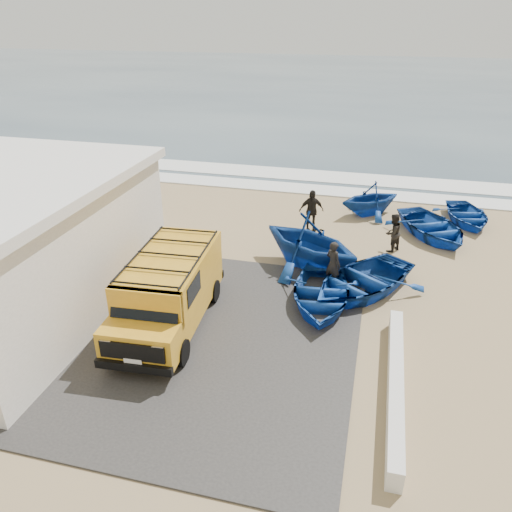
# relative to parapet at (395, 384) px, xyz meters

# --- Properties ---
(ground) EXTENTS (160.00, 160.00, 0.00)m
(ground) POSITION_rel_parapet_xyz_m (-5.00, 3.00, -0.28)
(ground) COLOR tan
(slab) EXTENTS (12.00, 10.00, 0.05)m
(slab) POSITION_rel_parapet_xyz_m (-7.00, 1.00, -0.25)
(slab) COLOR #3B3836
(slab) RESTS_ON ground
(ocean) EXTENTS (180.00, 88.00, 0.01)m
(ocean) POSITION_rel_parapet_xyz_m (-5.00, 59.00, -0.27)
(ocean) COLOR #385166
(ocean) RESTS_ON ground
(surf_line) EXTENTS (180.00, 1.60, 0.06)m
(surf_line) POSITION_rel_parapet_xyz_m (-5.00, 15.00, -0.25)
(surf_line) COLOR white
(surf_line) RESTS_ON ground
(surf_wash) EXTENTS (180.00, 2.20, 0.04)m
(surf_wash) POSITION_rel_parapet_xyz_m (-5.00, 17.50, -0.26)
(surf_wash) COLOR white
(surf_wash) RESTS_ON ground
(parapet) EXTENTS (0.35, 6.00, 0.55)m
(parapet) POSITION_rel_parapet_xyz_m (0.00, 0.00, 0.00)
(parapet) COLOR silver
(parapet) RESTS_ON ground
(van) EXTENTS (2.39, 5.35, 2.25)m
(van) POSITION_rel_parapet_xyz_m (-6.61, 1.50, 0.93)
(van) COLOR gold
(van) RESTS_ON ground
(boat_near_left) EXTENTS (3.19, 4.18, 0.81)m
(boat_near_left) POSITION_rel_parapet_xyz_m (-2.37, 3.69, 0.13)
(boat_near_left) COLOR #1446A1
(boat_near_left) RESTS_ON ground
(boat_near_right) EXTENTS (5.07, 5.38, 0.91)m
(boat_near_right) POSITION_rel_parapet_xyz_m (-1.15, 4.82, 0.18)
(boat_near_right) COLOR #1446A1
(boat_near_right) RESTS_ON ground
(boat_mid_left) EXTENTS (5.25, 5.04, 2.13)m
(boat_mid_left) POSITION_rel_parapet_xyz_m (-3.12, 6.19, 0.79)
(boat_mid_left) COLOR #1446A1
(boat_mid_left) RESTS_ON ground
(boat_mid_right) EXTENTS (4.53, 5.02, 0.85)m
(boat_mid_right) POSITION_rel_parapet_xyz_m (1.45, 10.27, 0.15)
(boat_mid_right) COLOR #1446A1
(boat_mid_right) RESTS_ON ground
(boat_far_left) EXTENTS (3.94, 3.86, 1.57)m
(boat_far_left) POSITION_rel_parapet_xyz_m (-1.23, 12.20, 0.51)
(boat_far_left) COLOR #1446A1
(boat_far_left) RESTS_ON ground
(boat_far_right) EXTENTS (3.06, 3.83, 0.71)m
(boat_far_right) POSITION_rel_parapet_xyz_m (3.05, 12.24, 0.08)
(boat_far_right) COLOR #1446A1
(boat_far_right) RESTS_ON ground
(fisherman_front) EXTENTS (0.73, 0.69, 1.67)m
(fisherman_front) POSITION_rel_parapet_xyz_m (-2.14, 5.02, 0.56)
(fisherman_front) COLOR black
(fisherman_front) RESTS_ON ground
(fisherman_middle) EXTENTS (0.93, 0.95, 1.55)m
(fisherman_middle) POSITION_rel_parapet_xyz_m (-0.19, 8.41, 0.50)
(fisherman_middle) COLOR black
(fisherman_middle) RESTS_ON ground
(fisherman_back) EXTENTS (1.16, 0.83, 1.83)m
(fisherman_back) POSITION_rel_parapet_xyz_m (-3.59, 9.63, 0.64)
(fisherman_back) COLOR black
(fisherman_back) RESTS_ON ground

